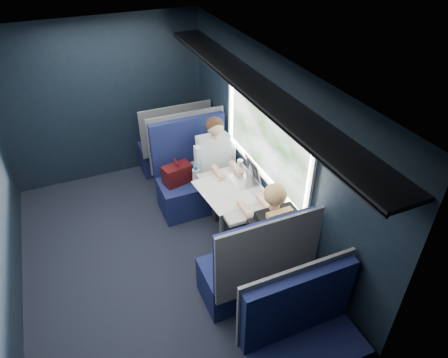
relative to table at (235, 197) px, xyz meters
name	(u,v)px	position (x,y,z in m)	size (l,w,h in m)	color
ground	(153,264)	(-1.03, 0.00, -0.67)	(2.80, 4.20, 0.01)	black
room_shell	(139,155)	(-1.01, 0.00, 0.81)	(3.00, 4.40, 2.40)	black
table	(235,197)	(0.00, 0.00, 0.00)	(0.62, 1.00, 0.74)	#54565E
seat_bay_near	(194,178)	(-0.20, 0.87, -0.24)	(1.04, 0.62, 1.26)	#0D1139
seat_bay_far	(254,269)	(-0.18, -0.87, -0.25)	(1.04, 0.62, 1.26)	#0D1139
seat_row_front	(174,146)	(-0.18, 1.80, -0.25)	(1.04, 0.51, 1.16)	#0D1139
seat_row_back	(303,347)	(-0.18, -1.80, -0.25)	(1.04, 0.51, 1.16)	#0D1139
man	(217,161)	(0.07, 0.70, 0.06)	(0.53, 0.56, 1.32)	black
woman	(270,229)	(0.07, -0.71, 0.06)	(0.53, 0.56, 1.32)	black
papers	(224,192)	(-0.12, 0.04, 0.08)	(0.49, 0.71, 0.01)	white
laptop	(248,175)	(0.24, 0.15, 0.15)	(0.27, 0.36, 0.26)	silver
bottle_small	(251,171)	(0.30, 0.18, 0.17)	(0.06, 0.06, 0.21)	silver
cup	(240,164)	(0.27, 0.44, 0.12)	(0.07, 0.07, 0.09)	white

